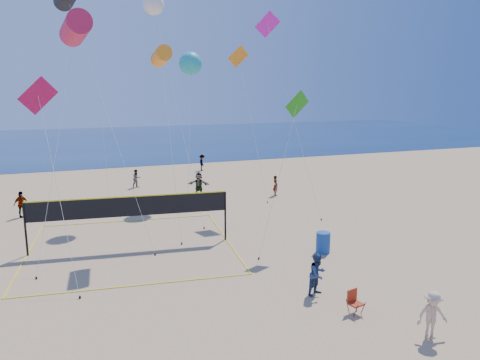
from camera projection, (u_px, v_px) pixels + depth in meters
name	position (u px, v px, depth m)	size (l,w,h in m)	color
ocean	(104.00, 141.00, 70.40)	(140.00, 50.00, 0.03)	#10214F
bystander_a	(318.00, 274.00, 18.23)	(0.82, 0.64, 1.68)	navy
bystander_b	(432.00, 315.00, 15.06)	(1.03, 0.59, 1.60)	#DAB391
far_person_0	(21.00, 204.00, 29.13)	(0.97, 0.40, 1.66)	gray
far_person_1	(199.00, 185.00, 34.70)	(1.67, 0.53, 1.80)	gray
far_person_2	(276.00, 186.00, 35.03)	(0.55, 0.36, 1.51)	gray
far_person_3	(136.00, 179.00, 37.79)	(0.72, 0.56, 1.49)	gray
far_person_4	(202.00, 163.00, 45.46)	(1.02, 0.59, 1.58)	gray
camp_chair	(354.00, 300.00, 16.76)	(0.56, 0.67, 0.98)	#A82C13
trash_barrel	(323.00, 242.00, 22.96)	(0.69, 0.69, 1.03)	#174396
volleyball_net	(130.00, 212.00, 23.45)	(11.03, 10.89, 2.68)	black
kite_0	(75.00, 29.00, 24.30)	(3.31, 7.93, 11.85)	#C71E43
kite_2	(161.00, 57.00, 23.56)	(0.92, 2.49, 10.06)	orange
kite_3	(40.00, 104.00, 20.28)	(1.98, 4.85, 8.49)	#CB1247
kite_4	(295.00, 113.00, 23.61)	(3.72, 2.31, 7.88)	green
kite_5	(271.00, 35.00, 30.60)	(2.15, 5.88, 12.92)	#EE1EB8
kite_6	(154.00, 4.00, 30.07)	(2.10, 7.60, 13.94)	white
kite_7	(190.00, 63.00, 32.71)	(2.32, 4.93, 10.44)	#26A9B0
kite_9	(240.00, 64.00, 35.75)	(1.74, 5.65, 11.18)	orange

